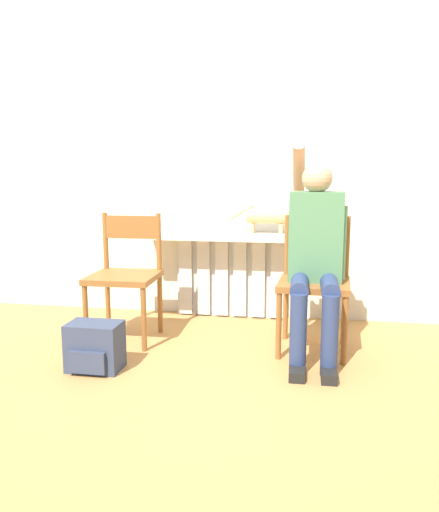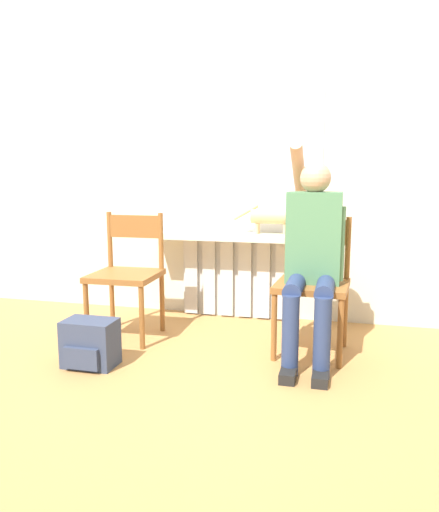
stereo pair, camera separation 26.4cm
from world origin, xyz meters
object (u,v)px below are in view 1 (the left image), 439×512
object	(u,v)px
chair_right	(314,280)
backpack	(95,347)
chair_left	(125,273)
person	(315,249)
cat	(269,217)

from	to	relation	value
chair_right	backpack	bearing A→B (deg)	-151.57
chair_left	person	bearing A→B (deg)	-6.02
chair_right	person	distance (m)	0.25
cat	chair_right	bearing A→B (deg)	-59.65
person	cat	distance (m)	0.81
cat	backpack	distance (m)	1.67
chair_right	cat	xyz separation A→B (m)	(-0.35, 0.60, 0.36)
backpack	person	bearing A→B (deg)	20.64
chair_left	cat	world-z (taller)	cat
chair_left	backpack	distance (m)	0.68
chair_left	chair_right	xyz separation A→B (m)	(1.31, -0.00, 0.00)
chair_right	cat	distance (m)	0.79
chair_left	chair_right	size ratio (longest dim) A/B	1.00
chair_left	person	xyz separation A→B (m)	(1.30, -0.11, 0.22)
person	backpack	world-z (taller)	person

